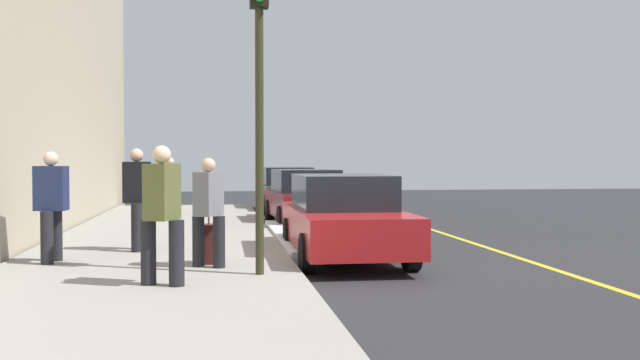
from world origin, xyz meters
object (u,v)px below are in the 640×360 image
pedestrian_navy_coat (51,203)px  traffic_light_pole (259,62)px  pedestrian_black_coat (137,196)px  pedestrian_grey_coat (208,209)px  pedestrian_brown_coat (170,184)px  pedestrian_olive_coat (162,211)px  rolling_suitcase (209,244)px  parked_car_red (344,217)px  parked_car_maroon (306,198)px  parked_car_charcoal (287,189)px

pedestrian_navy_coat → traffic_light_pole: 4.16m
pedestrian_black_coat → traffic_light_pole: traffic_light_pole is taller
pedestrian_grey_coat → traffic_light_pole: traffic_light_pole is taller
pedestrian_brown_coat → pedestrian_olive_coat: size_ratio=0.92×
pedestrian_grey_coat → rolling_suitcase: 0.68m
pedestrian_navy_coat → rolling_suitcase: size_ratio=1.80×
parked_car_red → rolling_suitcase: parked_car_red is taller
parked_car_maroon → rolling_suitcase: (7.66, -2.53, -0.29)m
pedestrian_grey_coat → traffic_light_pole: 2.40m
parked_car_red → pedestrian_black_coat: size_ratio=2.53×
parked_car_charcoal → pedestrian_grey_coat: (13.36, -2.56, 0.28)m
parked_car_maroon → pedestrian_black_coat: 6.98m
parked_car_red → pedestrian_black_coat: pedestrian_black_coat is taller
parked_car_charcoal → pedestrian_grey_coat: bearing=-10.8°
parked_car_charcoal → pedestrian_black_coat: 11.82m
pedestrian_brown_coat → rolling_suitcase: pedestrian_brown_coat is taller
pedestrian_black_coat → traffic_light_pole: (3.01, 2.02, 2.05)m
pedestrian_black_coat → pedestrian_grey_coat: size_ratio=1.10×
pedestrian_olive_coat → pedestrian_black_coat: size_ratio=0.99×
pedestrian_black_coat → parked_car_red: bearing=80.6°
pedestrian_navy_coat → parked_car_red: bearing=98.7°
pedestrian_brown_coat → rolling_suitcase: size_ratio=1.72×
pedestrian_navy_coat → rolling_suitcase: (0.48, 2.48, -0.63)m
pedestrian_olive_coat → pedestrian_brown_coat: bearing=-177.1°
pedestrian_navy_coat → parked_car_charcoal: bearing=158.1°
parked_car_charcoal → pedestrian_brown_coat: 4.63m
parked_car_charcoal → traffic_light_pole: 14.50m
pedestrian_navy_coat → pedestrian_brown_coat: bearing=172.6°
pedestrian_grey_coat → parked_car_charcoal: bearing=169.2°
parked_car_red → parked_car_charcoal: bearing=179.1°
traffic_light_pole → rolling_suitcase: bearing=-148.2°
pedestrian_olive_coat → pedestrian_grey_coat: (-1.52, 0.58, -0.08)m
parked_car_red → pedestrian_navy_coat: size_ratio=2.64×
parked_car_maroon → pedestrian_black_coat: (5.83, -3.83, 0.37)m
pedestrian_black_coat → parked_car_charcoal: bearing=161.0°
parked_car_maroon → parked_car_red: size_ratio=0.92×
pedestrian_navy_coat → pedestrian_olive_coat: bearing=38.8°
parked_car_charcoal → pedestrian_navy_coat: pedestrian_navy_coat is taller
pedestrian_olive_coat → rolling_suitcase: pedestrian_olive_coat is taller
pedestrian_brown_coat → traffic_light_pole: (11.49, 1.93, 2.13)m
parked_car_maroon → traffic_light_pole: bearing=-11.6°
parked_car_maroon → pedestrian_grey_coat: bearing=-17.5°
parked_car_charcoal → pedestrian_navy_coat: size_ratio=2.42×
traffic_light_pole → pedestrian_black_coat: bearing=-146.1°
parked_car_maroon → pedestrian_navy_coat: 8.76m
rolling_suitcase → pedestrian_grey_coat: bearing=-0.1°
parked_car_charcoal → pedestrian_grey_coat: 13.60m
pedestrian_black_coat → rolling_suitcase: 2.34m
pedestrian_brown_coat → rolling_suitcase: 10.41m
pedestrian_olive_coat → pedestrian_navy_coat: bearing=-141.2°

